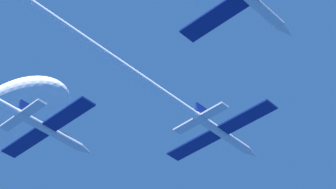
% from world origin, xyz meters
% --- Properties ---
extents(jet_lead, '(16.88, 55.55, 2.80)m').
position_xyz_m(jet_lead, '(-0.18, -16.55, -0.48)').
color(jet_lead, silver).
extents(cloud_wispy, '(30.19, 16.61, 10.57)m').
position_xyz_m(cloud_wispy, '(-57.47, 2.31, 34.39)').
color(cloud_wispy, white).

